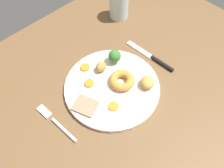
{
  "coord_description": "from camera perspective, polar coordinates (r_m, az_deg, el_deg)",
  "views": [
    {
      "loc": [
        -21.34,
        -24.45,
        60.33
      ],
      "look_at": [
        3.76,
        1.22,
        6.0
      ],
      "focal_mm": 36.01,
      "sensor_mm": 36.0,
      "label": 1
    }
  ],
  "objects": [
    {
      "name": "carrot_coin_front",
      "position": [
        0.62,
        0.37,
        -5.68
      ],
      "size": [
        2.9,
        2.9,
        0.52
      ],
      "primitive_type": "cylinder",
      "color": "orange",
      "rests_on": "dinner_plate"
    },
    {
      "name": "broccoli_floret",
      "position": [
        0.69,
        0.69,
        7.13
      ],
      "size": [
        3.93,
        3.93,
        4.6
      ],
      "color": "#8CB766",
      "rests_on": "dinner_plate"
    },
    {
      "name": "fork",
      "position": [
        0.63,
        -14.1,
        -9.36
      ],
      "size": [
        2.51,
        15.31,
        0.9
      ],
      "rotation": [
        0.0,
        0.0,
        1.64
      ],
      "color": "silver",
      "rests_on": "dining_table"
    },
    {
      "name": "roast_potato_right",
      "position": [
        0.68,
        -2.81,
        4.39
      ],
      "size": [
        4.24,
        3.78,
        2.95
      ],
      "primitive_type": "ellipsoid",
      "rotation": [
        0.0,
        0.0,
        3.38
      ],
      "color": "#BC8C42",
      "rests_on": "dinner_plate"
    },
    {
      "name": "water_glass",
      "position": [
        0.86,
        1.75,
        19.36
      ],
      "size": [
        6.95,
        6.95,
        9.57
      ],
      "primitive_type": "cylinder",
      "color": "silver",
      "rests_on": "dining_table"
    },
    {
      "name": "meat_slice_main",
      "position": [
        0.63,
        -6.81,
        -5.46
      ],
      "size": [
        7.27,
        7.81,
        0.8
      ],
      "primitive_type": "cube",
      "rotation": [
        0.0,
        0.0,
        1.94
      ],
      "color": "tan",
      "rests_on": "dinner_plate"
    },
    {
      "name": "yorkshire_pudding",
      "position": [
        0.66,
        2.61,
        0.85
      ],
      "size": [
        7.5,
        7.5,
        2.44
      ],
      "primitive_type": "torus",
      "color": "#C68938",
      "rests_on": "dinner_plate"
    },
    {
      "name": "dining_table",
      "position": [
        0.67,
        -1.58,
        -4.49
      ],
      "size": [
        120.0,
        84.0,
        3.6
      ],
      "primitive_type": "cube",
      "color": "brown",
      "rests_on": "ground"
    },
    {
      "name": "knife",
      "position": [
        0.75,
        10.55,
        6.44
      ],
      "size": [
        2.34,
        18.55,
        1.2
      ],
      "rotation": [
        0.0,
        0.0,
        1.62
      ],
      "color": "black",
      "rests_on": "dining_table"
    },
    {
      "name": "dinner_plate",
      "position": [
        0.67,
        0.0,
        -0.81
      ],
      "size": [
        28.15,
        28.15,
        1.4
      ],
      "primitive_type": "cylinder",
      "color": "silver",
      "rests_on": "dining_table"
    },
    {
      "name": "carrot_coin_back",
      "position": [
        0.66,
        -5.82,
        0.21
      ],
      "size": [
        2.82,
        2.82,
        0.66
      ],
      "primitive_type": "cylinder",
      "color": "orange",
      "rests_on": "dinner_plate"
    },
    {
      "name": "carrot_coin_side",
      "position": [
        0.7,
        -6.88,
        4.23
      ],
      "size": [
        2.92,
        2.92,
        0.6
      ],
      "primitive_type": "cylinder",
      "color": "orange",
      "rests_on": "dinner_plate"
    },
    {
      "name": "roast_potato_left",
      "position": [
        0.66,
        8.95,
        0.39
      ],
      "size": [
        5.95,
        5.91,
        3.05
      ],
      "primitive_type": "ellipsoid",
      "rotation": [
        0.0,
        0.0,
        2.28
      ],
      "color": "tan",
      "rests_on": "dinner_plate"
    }
  ]
}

